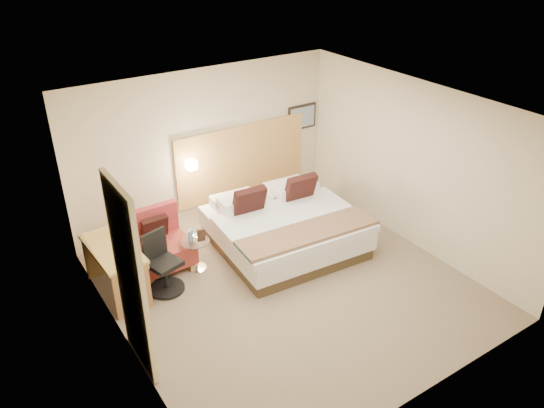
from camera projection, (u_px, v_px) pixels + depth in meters
floor at (288, 286)px, 7.85m from camera, size 4.80×5.00×0.02m
ceiling at (291, 109)px, 6.55m from camera, size 4.80×5.00×0.02m
wall_back at (205, 147)px, 9.04m from camera, size 4.80×0.02×2.70m
wall_front at (432, 304)px, 5.36m from camera, size 4.80×0.02×2.70m
wall_left at (117, 261)px, 6.03m from camera, size 0.02×5.00×2.70m
wall_right at (414, 165)px, 8.37m from camera, size 0.02×5.00×2.70m
headboard_panel at (242, 160)px, 9.54m from camera, size 2.60×0.04×1.30m
art_frame at (302, 117)px, 9.93m from camera, size 0.62×0.03×0.47m
art_canvas at (303, 117)px, 9.91m from camera, size 0.54×0.01×0.39m
lamp_arm at (190, 164)px, 8.90m from camera, size 0.02×0.12×0.02m
lamp_shade at (191, 165)px, 8.86m from camera, size 0.15×0.15×0.15m
curtain at (130, 280)px, 5.94m from camera, size 0.06×0.90×2.42m
bottle_a at (190, 236)px, 7.92m from camera, size 0.06×0.06×0.18m
bottle_b at (191, 235)px, 7.96m from camera, size 0.06×0.06×0.18m
menu_folder at (201, 235)px, 7.95m from camera, size 0.12×0.06×0.20m
bed at (284, 227)px, 8.63m from camera, size 2.33×2.28×1.07m
lounge_chair at (159, 245)px, 8.14m from camera, size 0.88×0.78×0.91m
side_table at (196, 253)px, 8.09m from camera, size 0.50×0.50×0.50m
desk at (116, 257)px, 7.44m from camera, size 0.62×1.25×0.76m
desk_chair at (163, 267)px, 7.59m from camera, size 0.63×0.63×0.91m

